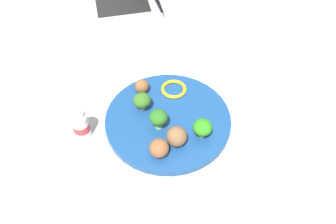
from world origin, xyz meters
The scene contains 13 objects.
ground_plane centered at (0.00, 0.00, 0.00)m, with size 4.00×4.00×0.00m, color #B2B2AD.
plate centered at (0.00, 0.00, 0.01)m, with size 0.28×0.28×0.02m, color navy.
broccoli_floret_mid_right centered at (0.03, 0.01, 0.05)m, with size 0.04×0.04×0.05m.
broccoli_floret_front_left centered at (-0.04, 0.08, 0.04)m, with size 0.04×0.04×0.04m.
broccoli_floret_back_left centered at (0.04, -0.05, 0.04)m, with size 0.04×0.04×0.04m.
meatball_front_left centered at (0.06, 0.08, 0.04)m, with size 0.04×0.04×0.04m, color brown.
meatball_near_rim centered at (0.02, -0.10, 0.03)m, with size 0.03×0.03×0.03m, color brown.
meatball_back_right centered at (0.01, 0.07, 0.04)m, with size 0.04×0.04×0.04m, color brown.
pepper_ring_front_right centered at (-0.05, -0.07, 0.02)m, with size 0.06×0.06×0.01m, color yellow.
napkin centered at (-0.26, -0.02, 0.00)m, with size 0.17×0.12×0.01m, color white.
fork centered at (-0.25, 0.00, 0.01)m, with size 0.12×0.02×0.01m.
knife centered at (-0.25, -0.04, 0.01)m, with size 0.15×0.02×0.01m.
yogurt_bottle centered at (0.18, -0.05, 0.03)m, with size 0.04×0.04×0.07m.
Camera 1 is at (0.23, 0.46, 0.63)m, focal length 38.36 mm.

